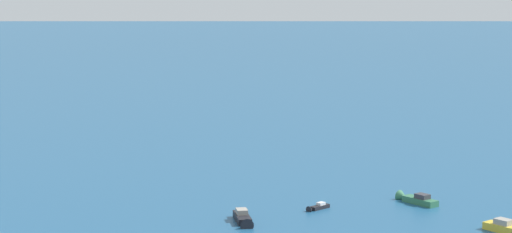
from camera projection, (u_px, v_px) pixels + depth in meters
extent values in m
cube|color=gold|center=(506.00, 229.00, 150.49)|extent=(7.76, 5.85, 1.21)
cube|color=gray|center=(503.00, 222.00, 150.78)|extent=(3.26, 2.99, 0.91)
cube|color=black|center=(242.00, 218.00, 157.70)|extent=(5.47, 7.24, 1.13)
cone|color=black|center=(246.00, 224.00, 153.49)|extent=(2.86, 2.69, 2.26)
cube|color=gray|center=(242.00, 211.00, 158.08)|extent=(2.79, 3.04, 0.85)
cube|color=black|center=(320.00, 207.00, 166.38)|extent=(2.86, 4.24, 0.65)
cone|color=black|center=(311.00, 209.00, 164.63)|extent=(1.61, 1.48, 1.30)
cube|color=silver|center=(321.00, 204.00, 166.51)|extent=(1.53, 1.72, 0.49)
cube|color=#33704C|center=(420.00, 201.00, 169.91)|extent=(7.14, 5.67, 1.12)
cone|color=#33704C|center=(403.00, 197.00, 173.30)|extent=(2.72, 2.86, 2.25)
cube|color=#38383D|center=(422.00, 196.00, 169.36)|extent=(3.04, 2.84, 0.84)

